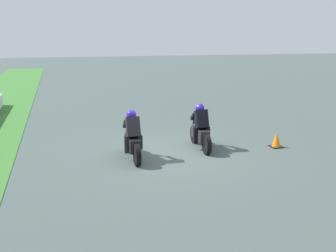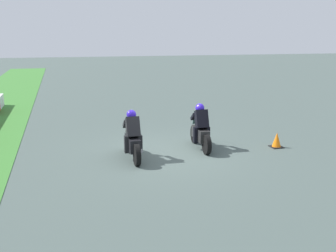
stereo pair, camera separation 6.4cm
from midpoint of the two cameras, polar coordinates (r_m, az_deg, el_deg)
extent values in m
plane|color=#45534F|center=(12.67, -0.23, -3.94)|extent=(120.00, 120.00, 0.00)
cylinder|color=black|center=(13.79, 3.75, -1.17)|extent=(0.65, 0.18, 0.64)
cylinder|color=black|center=(12.49, 5.52, -2.71)|extent=(0.65, 0.18, 0.64)
cube|color=#272727|center=(13.09, 4.61, -1.14)|extent=(1.12, 0.39, 0.40)
ellipsoid|color=#272727|center=(13.11, 4.51, 0.23)|extent=(0.50, 0.33, 0.24)
cube|color=red|center=(12.62, 5.28, -1.61)|extent=(0.07, 0.16, 0.08)
cylinder|color=#A5A5AD|center=(12.85, 5.73, -2.04)|extent=(0.43, 0.13, 0.10)
cube|color=black|center=(12.88, 4.78, 0.99)|extent=(0.51, 0.43, 0.66)
sphere|color=#311CC6|center=(13.02, 4.52, 2.65)|extent=(0.32, 0.32, 0.30)
cube|color=#42635D|center=(13.48, 4.02, 0.77)|extent=(0.17, 0.27, 0.23)
cube|color=black|center=(12.92, 3.91, -1.32)|extent=(0.19, 0.15, 0.52)
cube|color=black|center=(13.04, 5.60, -1.22)|extent=(0.19, 0.15, 0.52)
cube|color=black|center=(13.18, 3.55, 1.38)|extent=(0.39, 0.12, 0.31)
cube|color=black|center=(13.28, 5.04, 1.45)|extent=(0.39, 0.12, 0.31)
cylinder|color=black|center=(12.72, -5.87, -2.43)|extent=(0.64, 0.15, 0.64)
cylinder|color=black|center=(11.40, -4.70, -4.26)|extent=(0.64, 0.15, 0.64)
cube|color=black|center=(12.01, -5.34, -2.47)|extent=(1.10, 0.33, 0.40)
ellipsoid|color=black|center=(12.03, -5.45, -0.97)|extent=(0.48, 0.30, 0.24)
cube|color=red|center=(11.52, -4.89, -3.03)|extent=(0.06, 0.16, 0.08)
cylinder|color=#A5A5AD|center=(11.74, -4.25, -3.47)|extent=(0.42, 0.10, 0.10)
cube|color=black|center=(11.78, -5.30, -0.16)|extent=(0.49, 0.40, 0.66)
sphere|color=#311CC6|center=(11.92, -5.52, 1.66)|extent=(0.30, 0.30, 0.30)
cube|color=slate|center=(12.40, -5.77, -0.36)|extent=(0.16, 0.26, 0.23)
cube|color=black|center=(11.86, -6.19, -2.69)|extent=(0.18, 0.14, 0.52)
cube|color=black|center=(11.93, -4.29, -2.56)|extent=(0.18, 0.14, 0.52)
cube|color=black|center=(12.12, -6.46, 0.28)|extent=(0.39, 0.10, 0.31)
cube|color=black|center=(12.17, -4.79, 0.38)|extent=(0.39, 0.10, 0.31)
cube|color=black|center=(13.79, 15.38, -2.93)|extent=(0.40, 0.40, 0.03)
cone|color=orange|center=(13.73, 15.44, -1.95)|extent=(0.32, 0.32, 0.52)
camera|label=1|loc=(0.03, -90.15, -0.03)|focal=41.71mm
camera|label=2|loc=(0.03, 89.85, 0.03)|focal=41.71mm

